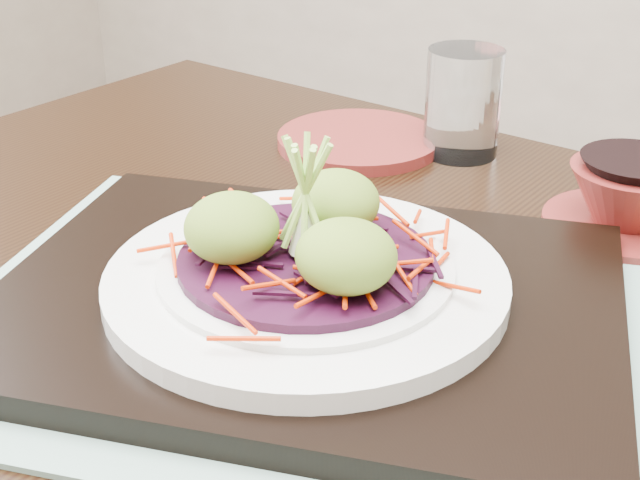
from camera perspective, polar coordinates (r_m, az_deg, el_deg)
The scene contains 11 objects.
dining_table at distance 0.71m, azimuth 2.82°, elevation -9.83°, with size 1.21×0.90×0.69m.
placemat at distance 0.62m, azimuth -0.87°, elevation -4.91°, with size 0.49×0.38×0.00m, color gray.
serving_tray at distance 0.62m, azimuth -0.88°, elevation -3.99°, with size 0.42×0.32×0.02m, color black.
white_plate at distance 0.61m, azimuth -0.89°, elevation -2.48°, with size 0.28×0.28×0.02m.
cabbage_bed at distance 0.60m, azimuth -0.90°, elevation -1.32°, with size 0.17×0.17×0.01m, color black.
carrot_julienne at distance 0.60m, azimuth -0.91°, elevation -0.61°, with size 0.21×0.21×0.01m, color red, non-canonical shape.
guacamole_scoops at distance 0.59m, azimuth -0.95°, elevation 0.75°, with size 0.15×0.13×0.05m.
scallion_garnish at distance 0.58m, azimuth -0.94°, elevation 2.64°, with size 0.06×0.06×0.10m, color #9DCF53, non-canonical shape.
terracotta_side_plate at distance 0.93m, azimuth 2.51°, elevation 6.39°, with size 0.17×0.17×0.01m, color maroon.
water_glass at distance 0.90m, azimuth 9.14°, elevation 8.66°, with size 0.07×0.07×0.11m, color white.
terracotta_bowl_set at distance 0.78m, azimuth 19.15°, elevation 2.23°, with size 0.15×0.15×0.06m.
Camera 1 is at (0.21, -0.44, 1.02)m, focal length 50.00 mm.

